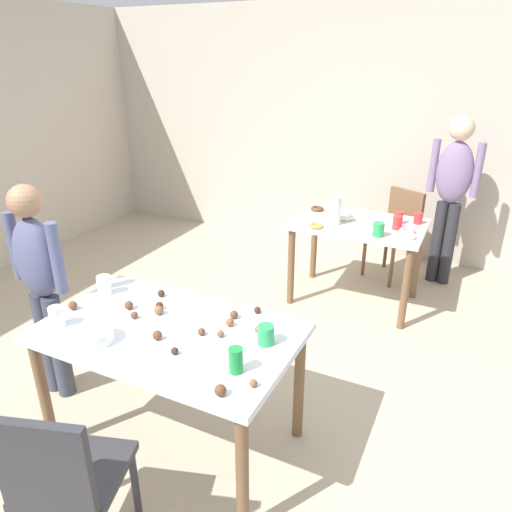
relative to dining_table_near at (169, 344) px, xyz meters
name	(u,v)px	position (x,y,z in m)	size (l,w,h in m)	color
ground_plane	(211,421)	(0.10, 0.21, -0.66)	(6.40, 6.40, 0.00)	tan
wall_back	(361,133)	(0.10, 3.41, 0.64)	(6.40, 0.10, 2.60)	#BCB2A3
dining_table_near	(169,344)	(0.00, 0.00, 0.00)	(1.35, 0.81, 0.75)	silver
dining_table_far	(358,234)	(0.45, 2.13, -0.02)	(1.10, 0.72, 0.75)	silver
chair_near_table	(65,477)	(0.03, -0.78, -0.16)	(0.50, 0.50, 0.87)	#2D2D33
chair_far_table	(397,229)	(0.67, 2.83, -0.16)	(0.54, 0.54, 0.87)	brown
person_girl_near	(40,277)	(-0.95, 0.03, 0.18)	(0.45, 0.22, 1.41)	#383D4C
person_adult_far	(452,187)	(1.11, 2.88, 0.30)	(0.45, 0.23, 1.59)	#28282D
mixing_bowl	(95,335)	(-0.26, -0.25, 0.12)	(0.19, 0.19, 0.06)	white
soda_can	(236,360)	(0.49, -0.16, 0.15)	(0.07, 0.07, 0.12)	#198438
fork_near	(182,303)	(-0.09, 0.26, 0.09)	(0.17, 0.02, 0.01)	silver
cup_near_0	(266,335)	(0.51, 0.11, 0.14)	(0.08, 0.08, 0.10)	green
cup_near_1	(57,317)	(-0.54, -0.23, 0.15)	(0.08, 0.08, 0.11)	white
cup_near_2	(104,285)	(-0.57, 0.16, 0.15)	(0.08, 0.08, 0.12)	white
cake_ball_0	(230,322)	(0.27, 0.17, 0.11)	(0.05, 0.05, 0.05)	brown
cake_ball_1	(201,332)	(0.19, 0.03, 0.11)	(0.04, 0.04, 0.04)	brown
cake_ball_2	(159,310)	(-0.14, 0.10, 0.12)	(0.05, 0.05, 0.05)	brown
cake_ball_3	(253,383)	(0.61, -0.22, 0.11)	(0.04, 0.04, 0.04)	brown
cake_ball_4	(159,306)	(-0.17, 0.15, 0.11)	(0.04, 0.04, 0.04)	#3D2319
cake_ball_5	(258,329)	(0.43, 0.18, 0.11)	(0.04, 0.04, 0.04)	brown
cake_ball_6	(134,315)	(-0.23, 0.01, 0.11)	(0.04, 0.04, 0.04)	brown
cake_ball_7	(257,310)	(0.35, 0.36, 0.11)	(0.04, 0.04, 0.04)	#3D2319
cake_ball_8	(73,305)	(-0.60, -0.06, 0.12)	(0.05, 0.05, 0.05)	brown
cake_ball_9	(161,293)	(-0.25, 0.28, 0.11)	(0.04, 0.04, 0.04)	#3D2319
cake_ball_10	(129,305)	(-0.32, 0.08, 0.12)	(0.05, 0.05, 0.05)	brown
cake_ball_11	(175,351)	(0.16, -0.17, 0.11)	(0.04, 0.04, 0.04)	#3D2319
cake_ball_12	(157,335)	(0.01, -0.10, 0.12)	(0.05, 0.05, 0.05)	brown
cake_ball_13	(220,334)	(0.28, 0.06, 0.11)	(0.04, 0.04, 0.04)	brown
cake_ball_14	(220,390)	(0.51, -0.33, 0.12)	(0.05, 0.05, 0.05)	brown
cake_ball_15	(234,315)	(0.26, 0.25, 0.11)	(0.05, 0.05, 0.05)	brown
pitcher_far	(335,211)	(0.28, 1.98, 0.21)	(0.10, 0.10, 0.24)	white
cup_far_0	(378,229)	(0.68, 1.86, 0.15)	(0.09, 0.09, 0.11)	green
cup_far_1	(418,218)	(0.91, 2.31, 0.14)	(0.07, 0.07, 0.09)	red
cup_far_2	(397,223)	(0.78, 2.09, 0.15)	(0.08, 0.08, 0.11)	red
cup_far_3	(398,218)	(0.76, 2.23, 0.14)	(0.08, 0.08, 0.11)	red
donut_far_0	(345,217)	(0.33, 2.15, 0.11)	(0.14, 0.14, 0.04)	white
donut_far_1	(408,236)	(0.90, 1.92, 0.11)	(0.12, 0.12, 0.04)	white
donut_far_2	(407,231)	(0.87, 2.04, 0.11)	(0.13, 0.13, 0.04)	pink
donut_far_3	(317,209)	(0.02, 2.28, 0.11)	(0.12, 0.12, 0.04)	brown
donut_far_4	(316,226)	(0.17, 1.83, 0.11)	(0.12, 0.12, 0.04)	gold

